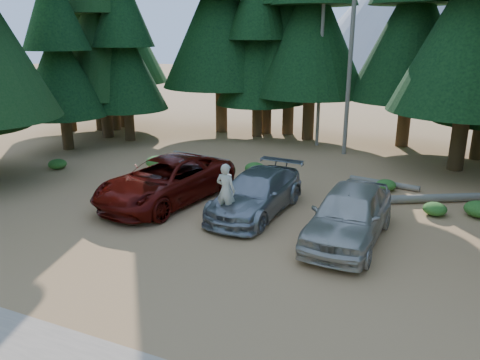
{
  "coord_description": "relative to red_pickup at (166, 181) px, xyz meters",
  "views": [
    {
      "loc": [
        5.85,
        -11.73,
        6.63
      ],
      "look_at": [
        -1.04,
        3.89,
        1.25
      ],
      "focal_mm": 35.0,
      "sensor_mm": 36.0,
      "label": 1
    }
  ],
  "objects": [
    {
      "name": "snag_front",
      "position": [
        5.01,
        10.87,
        5.1
      ],
      "size": [
        0.24,
        0.24,
        12.0
      ],
      "primitive_type": "cylinder",
      "color": "slate",
      "rests_on": "ground"
    },
    {
      "name": "log_mid",
      "position": [
        7.9,
        5.69,
        -0.77
      ],
      "size": [
        3.14,
        0.75,
        0.26
      ],
      "primitive_type": "cylinder",
      "rotation": [
        0.0,
        1.57,
        -0.16
      ],
      "color": "slate",
      "rests_on": "ground"
    },
    {
      "name": "shrub_center_right",
      "position": [
        8.06,
        5.13,
        -0.66
      ],
      "size": [
        0.87,
        0.87,
        0.48
      ],
      "primitive_type": "ellipsoid",
      "color": "#235A1B",
      "rests_on": "ground"
    },
    {
      "name": "ground",
      "position": [
        4.21,
        -3.63,
        -0.9
      ],
      "size": [
        160.0,
        160.0,
        0.0
      ],
      "primitive_type": "plane",
      "color": "#B5814D",
      "rests_on": "ground"
    },
    {
      "name": "silver_minivan_right",
      "position": [
        7.57,
        -0.77,
        0.03
      ],
      "size": [
        2.41,
        5.53,
        1.85
      ],
      "primitive_type": "imported",
      "rotation": [
        0.0,
        0.0,
        -0.04
      ],
      "color": "beige",
      "rests_on": "ground"
    },
    {
      "name": "shrub_center_left",
      "position": [
        1.79,
        5.19,
        -0.63
      ],
      "size": [
        0.98,
        0.98,
        0.54
      ],
      "primitive_type": "ellipsoid",
      "color": "#235A1B",
      "rests_on": "ground"
    },
    {
      "name": "log_right",
      "position": [
        10.63,
        4.63,
        -0.73
      ],
      "size": [
        4.87,
        2.89,
        0.34
      ],
      "primitive_type": "cylinder",
      "rotation": [
        0.0,
        1.57,
        0.5
      ],
      "color": "slate",
      "rests_on": "ground"
    },
    {
      "name": "shrub_far_right",
      "position": [
        11.67,
        3.33,
        -0.6
      ],
      "size": [
        1.08,
        1.08,
        0.59
      ],
      "primitive_type": "ellipsoid",
      "color": "#235A1B",
      "rests_on": "ground"
    },
    {
      "name": "red_pickup",
      "position": [
        0.0,
        0.0,
        0.0
      ],
      "size": [
        3.94,
        6.84,
        1.79
      ],
      "primitive_type": "imported",
      "rotation": [
        0.0,
        0.0,
        -0.16
      ],
      "color": "#550C07",
      "rests_on": "ground"
    },
    {
      "name": "shrub_right",
      "position": [
        10.15,
        2.83,
        -0.65
      ],
      "size": [
        0.88,
        0.88,
        0.48
      ],
      "primitive_type": "ellipsoid",
      "color": "#235A1B",
      "rests_on": "ground"
    },
    {
      "name": "log_left",
      "position": [
        -1.89,
        6.43,
        -0.76
      ],
      "size": [
        3.73,
        0.85,
        0.27
      ],
      "primitive_type": "cylinder",
      "rotation": [
        0.0,
        1.57,
        -0.16
      ],
      "color": "slate",
      "rests_on": "ground"
    },
    {
      "name": "shrub_edge_west",
      "position": [
        -7.71,
        1.87,
        -0.65
      ],
      "size": [
        0.92,
        0.92,
        0.5
      ],
      "primitive_type": "ellipsoid",
      "color": "#235A1B",
      "rests_on": "ground"
    },
    {
      "name": "shrub_left",
      "position": [
        -0.39,
        3.37,
        -0.66
      ],
      "size": [
        0.87,
        0.87,
        0.48
      ],
      "primitive_type": "ellipsoid",
      "color": "#235A1B",
      "rests_on": "ground"
    },
    {
      "name": "frisbee_player",
      "position": [
        3.44,
        -1.56,
        0.53
      ],
      "size": [
        0.73,
        0.5,
        1.94
      ],
      "rotation": [
        0.0,
        0.0,
        3.09
      ],
      "color": "beige",
      "rests_on": "ground"
    },
    {
      "name": "forest_belt_north",
      "position": [
        4.21,
        11.37,
        -0.9
      ],
      "size": [
        36.0,
        7.0,
        22.0
      ],
      "primitive_type": null,
      "color": "black",
      "rests_on": "ground"
    },
    {
      "name": "snag_back",
      "position": [
        3.01,
        12.37,
        4.1
      ],
      "size": [
        0.2,
        0.2,
        10.0
      ],
      "primitive_type": "cylinder",
      "color": "slate",
      "rests_on": "ground"
    },
    {
      "name": "silver_minivan_center",
      "position": [
        3.82,
        0.33,
        -0.11
      ],
      "size": [
        2.53,
        5.58,
        1.58
      ],
      "primitive_type": "imported",
      "rotation": [
        0.0,
        0.0,
        -0.06
      ],
      "color": "gray",
      "rests_on": "ground"
    },
    {
      "name": "shrub_far_left",
      "position": [
        -3.23,
        4.14,
        -0.6
      ],
      "size": [
        1.09,
        1.09,
        0.6
      ],
      "primitive_type": "ellipsoid",
      "color": "#235A1B",
      "rests_on": "ground"
    }
  ]
}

